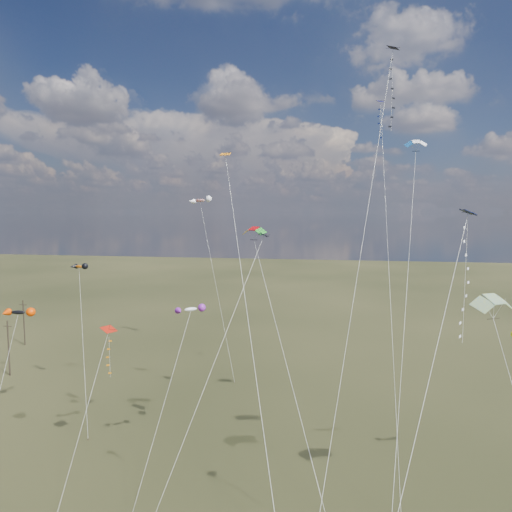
% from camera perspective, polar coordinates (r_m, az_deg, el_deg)
% --- Properties ---
extents(utility_pole_near, '(1.40, 0.20, 8.00)m').
position_cam_1_polar(utility_pole_near, '(75.27, -28.53, -10.03)').
color(utility_pole_near, black).
rests_on(utility_pole_near, ground).
extents(utility_pole_far, '(1.40, 0.20, 8.00)m').
position_cam_1_polar(utility_pole_far, '(90.78, -27.02, -7.38)').
color(utility_pole_far, black).
rests_on(utility_pole_far, ground).
extents(diamond_black_high, '(6.81, 20.05, 37.17)m').
position_cam_1_polar(diamond_black_high, '(40.78, 16.23, 17.27)').
color(diamond_black_high, black).
rests_on(diamond_black_high, ground).
extents(diamond_navy_tall, '(1.07, 20.75, 35.68)m').
position_cam_1_polar(diamond_navy_tall, '(52.08, 15.40, 13.36)').
color(diamond_navy_tall, '#100F55').
rests_on(diamond_navy_tall, ground).
extents(diamond_black_mid, '(7.15, 13.03, 21.64)m').
position_cam_1_polar(diamond_black_mid, '(35.45, -3.19, -7.96)').
color(diamond_black_mid, black).
rests_on(diamond_black_mid, ground).
extents(diamond_red_low, '(1.49, 8.61, 13.00)m').
position_cam_1_polar(diamond_red_low, '(44.33, -18.04, -11.84)').
color(diamond_red_low, '#A61809').
rests_on(diamond_red_low, ground).
extents(diamond_navy_right, '(8.11, 13.37, 23.50)m').
position_cam_1_polar(diamond_navy_right, '(26.37, 24.26, -4.26)').
color(diamond_navy_right, '#0A134E').
rests_on(diamond_navy_right, ground).
extents(diamond_orange_center, '(8.91, 21.10, 28.14)m').
position_cam_1_polar(diamond_orange_center, '(30.14, -1.64, -3.20)').
color(diamond_orange_center, orange).
rests_on(diamond_orange_center, ground).
extents(parafoil_blue_white, '(5.19, 20.93, 30.38)m').
position_cam_1_polar(parafoil_blue_white, '(45.65, 19.37, 13.03)').
color(parafoil_blue_white, '#1966B5').
rests_on(parafoil_blue_white, ground).
extents(parafoil_striped, '(3.53, 14.79, 18.09)m').
position_cam_1_polar(parafoil_striped, '(36.10, 27.65, -4.83)').
color(parafoil_striped, yellow).
rests_on(parafoil_striped, ground).
extents(parafoil_tricolor, '(9.61, 15.35, 22.47)m').
position_cam_1_polar(parafoil_tricolor, '(39.32, -0.21, 3.23)').
color(parafoil_tricolor, gold).
rests_on(parafoil_tricolor, ground).
extents(novelty_black_orange, '(3.37, 7.43, 12.73)m').
position_cam_1_polar(novelty_black_orange, '(57.78, -27.61, -6.29)').
color(novelty_black_orange, black).
rests_on(novelty_black_orange, ground).
extents(novelty_orange_black, '(8.20, 11.67, 17.08)m').
position_cam_1_polar(novelty_orange_black, '(61.02, -21.25, -1.31)').
color(novelty_orange_black, '#C95809').
rests_on(novelty_orange_black, ground).
extents(novelty_white_purple, '(3.71, 8.79, 15.28)m').
position_cam_1_polar(novelty_white_purple, '(40.43, -8.21, -6.75)').
color(novelty_white_purple, silver).
rests_on(novelty_white_purple, ground).
extents(novelty_redwhite_stripe, '(10.58, 13.89, 25.89)m').
position_cam_1_polar(novelty_redwhite_stripe, '(74.88, -7.01, 6.85)').
color(novelty_redwhite_stripe, red).
rests_on(novelty_redwhite_stripe, ground).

